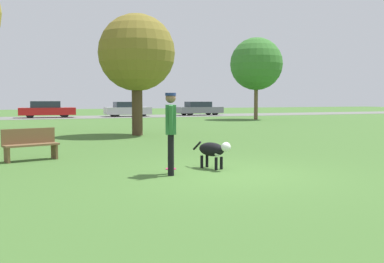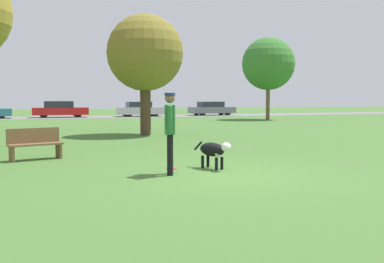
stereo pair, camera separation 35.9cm
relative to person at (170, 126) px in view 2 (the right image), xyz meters
name	(u,v)px [view 2 (the right image)]	position (x,y,z in m)	size (l,w,h in m)	color
ground_plane	(224,175)	(1.10, -0.39, -1.05)	(120.00, 120.00, 0.00)	#426B2D
far_road_strip	(78,117)	(1.10, 30.25, -1.04)	(120.00, 6.00, 0.01)	slate
person	(170,126)	(0.00, 0.00, 0.00)	(0.35, 0.70, 1.76)	black
dog	(214,150)	(1.18, 0.38, -0.61)	(0.60, 1.13, 0.65)	black
frisbee	(171,169)	(0.25, 0.72, -1.04)	(0.24, 0.24, 0.02)	#E52366
tree_mid_center	(145,53)	(2.04, 10.27, 2.55)	(3.37, 3.37, 5.32)	#4C3826
tree_far_right	(268,64)	(14.39, 21.17, 3.19)	(4.01, 4.01, 6.26)	brown
parked_car_red	(60,109)	(-0.34, 30.33, -0.37)	(4.58, 1.76, 1.39)	red
parked_car_silver	(140,109)	(6.50, 30.13, -0.41)	(3.98, 1.88, 1.31)	#B7B7BC
parked_car_grey	(212,109)	(13.58, 30.46, -0.41)	(4.35, 1.82, 1.30)	slate
park_bench	(35,143)	(-2.70, 3.50, -0.60)	(1.46, 0.78, 0.84)	brown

